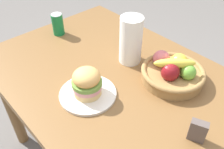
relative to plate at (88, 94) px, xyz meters
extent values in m
cube|color=brown|center=(0.04, 0.17, -0.03)|extent=(1.40, 0.90, 0.04)
cylinder|color=brown|center=(-0.58, -0.20, -0.40)|extent=(0.07, 0.07, 0.71)
cylinder|color=brown|center=(-0.58, 0.54, -0.40)|extent=(0.07, 0.07, 0.71)
cylinder|color=silver|center=(0.00, 0.00, 0.00)|extent=(0.25, 0.25, 0.01)
cylinder|color=#E5BC75|center=(0.00, 0.00, 0.02)|extent=(0.12, 0.12, 0.03)
cylinder|color=pink|center=(0.00, 0.00, 0.05)|extent=(0.12, 0.12, 0.02)
cylinder|color=olive|center=(0.00, 0.00, 0.07)|extent=(0.13, 0.13, 0.02)
ellipsoid|color=#EAAD5D|center=(0.00, 0.00, 0.10)|extent=(0.12, 0.12, 0.07)
cylinder|color=#147238|center=(-0.52, 0.19, 0.05)|extent=(0.07, 0.07, 0.12)
cylinder|color=silver|center=(-0.52, 0.19, 0.12)|extent=(0.06, 0.06, 0.00)
cylinder|color=#9E7542|center=(0.18, 0.35, 0.02)|extent=(0.28, 0.28, 0.05)
torus|color=#9E7542|center=(0.18, 0.35, 0.04)|extent=(0.29, 0.29, 0.02)
sphere|color=#6BAD38|center=(0.25, 0.36, 0.07)|extent=(0.07, 0.07, 0.07)
sphere|color=gold|center=(0.18, 0.39, 0.07)|extent=(0.08, 0.08, 0.08)
sphere|color=#D16066|center=(0.11, 0.35, 0.07)|extent=(0.08, 0.08, 0.08)
sphere|color=maroon|center=(0.19, 0.31, 0.07)|extent=(0.08, 0.08, 0.08)
ellipsoid|color=yellow|center=(0.19, 0.33, 0.10)|extent=(0.16, 0.17, 0.05)
cylinder|color=white|center=(-0.06, 0.31, 0.11)|extent=(0.11, 0.11, 0.24)
cube|color=#594C47|center=(0.44, 0.15, 0.04)|extent=(0.07, 0.05, 0.09)
camera|label=1|loc=(0.63, -0.43, 0.75)|focal=39.36mm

